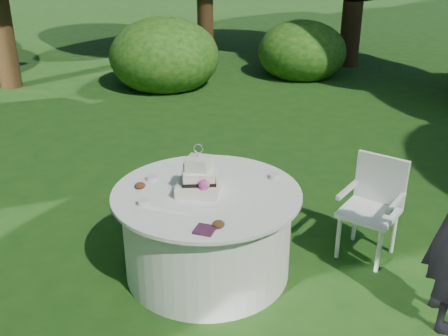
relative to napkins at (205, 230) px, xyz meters
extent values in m
plane|color=#173E11|center=(-0.21, 0.59, -0.78)|extent=(80.00, 80.00, 0.00)
cube|color=#431C34|center=(0.00, 0.00, 0.00)|extent=(0.14, 0.14, 0.02)
ellipsoid|color=white|center=(-0.40, 0.17, 0.00)|extent=(0.48, 0.07, 0.01)
cylinder|color=silver|center=(-0.21, 0.59, -0.41)|extent=(1.40, 1.40, 0.74)
cylinder|color=silver|center=(-0.21, 0.59, -0.02)|extent=(1.56, 1.56, 0.03)
cube|color=white|center=(-0.26, 0.56, 0.04)|extent=(0.39, 0.39, 0.11)
cube|color=white|center=(-0.26, 0.56, 0.14)|extent=(0.33, 0.33, 0.11)
cube|color=white|center=(-0.26, 0.56, 0.24)|extent=(0.19, 0.19, 0.11)
cube|color=black|center=(-0.26, 0.56, 0.11)|extent=(0.35, 0.35, 0.04)
sphere|color=#CB3BA0|center=(-0.17, 0.44, 0.13)|extent=(0.09, 0.09, 0.09)
cylinder|color=silver|center=(-0.26, 0.56, 0.32)|extent=(0.01, 0.01, 0.05)
torus|color=silver|center=(-0.26, 0.56, 0.38)|extent=(0.08, 0.03, 0.08)
cube|color=white|center=(1.07, 1.28, -0.34)|extent=(0.58, 0.58, 0.04)
cube|color=white|center=(1.13, 1.48, -0.10)|extent=(0.45, 0.18, 0.46)
cylinder|color=white|center=(0.83, 1.16, -0.57)|extent=(0.04, 0.04, 0.42)
cylinder|color=white|center=(1.19, 1.05, -0.57)|extent=(0.04, 0.04, 0.42)
cylinder|color=white|center=(0.94, 1.52, -0.57)|extent=(0.04, 0.04, 0.42)
cylinder|color=white|center=(1.30, 1.41, -0.57)|extent=(0.04, 0.04, 0.42)
cube|color=white|center=(0.86, 1.35, -0.18)|extent=(0.16, 0.41, 0.04)
cube|color=white|center=(1.28, 1.22, -0.18)|extent=(0.16, 0.41, 0.04)
cylinder|color=silver|center=(0.26, 1.02, 0.01)|extent=(0.10, 0.10, 0.04)
cylinder|color=silver|center=(-0.59, 0.22, 0.01)|extent=(0.10, 0.10, 0.04)
cylinder|color=silver|center=(-0.48, 1.05, 0.01)|extent=(0.10, 0.10, 0.04)
cylinder|color=silver|center=(-0.73, 0.64, 0.01)|extent=(0.10, 0.10, 0.04)
ellipsoid|color=#562D16|center=(0.08, 0.08, 0.02)|extent=(0.09, 0.09, 0.05)
ellipsoid|color=#562D16|center=(-0.75, 0.47, 0.02)|extent=(0.09, 0.09, 0.05)
camera|label=1|loc=(1.16, -2.99, 1.91)|focal=42.00mm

